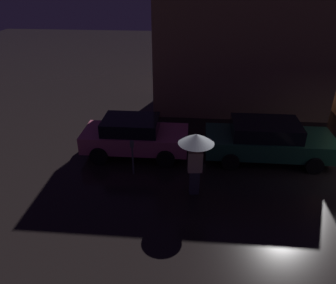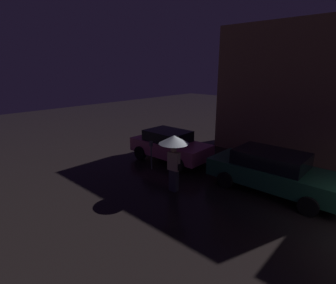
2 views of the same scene
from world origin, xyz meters
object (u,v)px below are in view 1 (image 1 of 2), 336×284
(pedestrian_with_umbrella, at_px, (196,147))
(parking_meter, at_px, (132,154))
(parked_car_green, at_px, (268,140))
(parked_car_pink, at_px, (134,136))

(pedestrian_with_umbrella, distance_m, parking_meter, 2.50)
(parked_car_green, bearing_deg, parking_meter, -162.84)
(parked_car_green, relative_size, pedestrian_with_umbrella, 2.21)
(parking_meter, bearing_deg, parked_car_pink, 97.46)
(parked_car_pink, relative_size, pedestrian_with_umbrella, 1.88)
(parked_car_pink, height_order, pedestrian_with_umbrella, pedestrian_with_umbrella)
(pedestrian_with_umbrella, height_order, parking_meter, pedestrian_with_umbrella)
(pedestrian_with_umbrella, bearing_deg, parking_meter, 149.77)
(parked_car_pink, distance_m, pedestrian_with_umbrella, 3.43)
(parked_car_pink, xyz_separation_m, parking_meter, (0.18, -1.41, 0.02))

